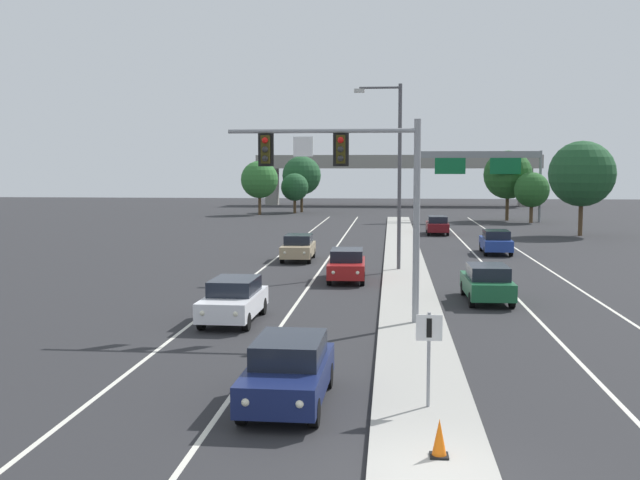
# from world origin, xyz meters

# --- Properties ---
(median_island) EXTENTS (2.40, 110.00, 0.15)m
(median_island) POSITION_xyz_m (0.00, 18.00, 0.07)
(median_island) COLOR #9E9B93
(median_island) RESTS_ON ground
(lane_stripe_oncoming_center) EXTENTS (0.14, 100.00, 0.01)m
(lane_stripe_oncoming_center) POSITION_xyz_m (-4.70, 25.00, 0.00)
(lane_stripe_oncoming_center) COLOR silver
(lane_stripe_oncoming_center) RESTS_ON ground
(lane_stripe_receding_center) EXTENTS (0.14, 100.00, 0.01)m
(lane_stripe_receding_center) POSITION_xyz_m (4.70, 25.00, 0.00)
(lane_stripe_receding_center) COLOR silver
(lane_stripe_receding_center) RESTS_ON ground
(edge_stripe_left) EXTENTS (0.14, 100.00, 0.01)m
(edge_stripe_left) POSITION_xyz_m (-8.00, 25.00, 0.00)
(edge_stripe_left) COLOR silver
(edge_stripe_left) RESTS_ON ground
(edge_stripe_right) EXTENTS (0.14, 100.00, 0.01)m
(edge_stripe_right) POSITION_xyz_m (8.00, 25.00, 0.00)
(edge_stripe_right) COLOR silver
(edge_stripe_right) RESTS_ON ground
(overhead_signal_mast) EXTENTS (6.84, 0.44, 7.20)m
(overhead_signal_mast) POSITION_xyz_m (-2.06, 13.61, 5.31)
(overhead_signal_mast) COLOR gray
(overhead_signal_mast) RESTS_ON median_island
(median_sign_post) EXTENTS (0.60, 0.10, 2.20)m
(median_sign_post) POSITION_xyz_m (0.09, 3.93, 1.59)
(median_sign_post) COLOR gray
(median_sign_post) RESTS_ON median_island
(street_lamp_median) EXTENTS (2.58, 0.28, 10.00)m
(street_lamp_median) POSITION_xyz_m (-0.59, 28.04, 5.79)
(street_lamp_median) COLOR #4C4C51
(street_lamp_median) RESTS_ON median_island
(car_oncoming_navy) EXTENTS (1.88, 4.49, 1.58)m
(car_oncoming_navy) POSITION_xyz_m (-3.20, 4.30, 0.82)
(car_oncoming_navy) COLOR #141E4C
(car_oncoming_navy) RESTS_ON ground
(car_oncoming_white) EXTENTS (1.89, 4.50, 1.58)m
(car_oncoming_white) POSITION_xyz_m (-6.54, 13.86, 0.82)
(car_oncoming_white) COLOR silver
(car_oncoming_white) RESTS_ON ground
(car_oncoming_red) EXTENTS (1.93, 4.51, 1.58)m
(car_oncoming_red) POSITION_xyz_m (-3.00, 24.41, 0.82)
(car_oncoming_red) COLOR maroon
(car_oncoming_red) RESTS_ON ground
(car_oncoming_tan) EXTENTS (1.89, 4.50, 1.58)m
(car_oncoming_tan) POSITION_xyz_m (-6.45, 32.55, 0.82)
(car_oncoming_tan) COLOR tan
(car_oncoming_tan) RESTS_ON ground
(car_receding_green) EXTENTS (1.87, 4.49, 1.58)m
(car_receding_green) POSITION_xyz_m (3.27, 18.98, 0.82)
(car_receding_green) COLOR #195633
(car_receding_green) RESTS_ON ground
(car_receding_blue) EXTENTS (1.91, 4.51, 1.58)m
(car_receding_blue) POSITION_xyz_m (6.12, 37.40, 0.82)
(car_receding_blue) COLOR navy
(car_receding_blue) RESTS_ON ground
(car_receding_darkred) EXTENTS (1.86, 4.49, 1.58)m
(car_receding_darkred) POSITION_xyz_m (3.15, 52.03, 0.82)
(car_receding_darkred) COLOR #5B0F14
(car_receding_darkred) RESTS_ON ground
(traffic_cone_median_nose) EXTENTS (0.36, 0.36, 0.74)m
(traffic_cone_median_nose) POSITION_xyz_m (0.16, 0.88, 0.51)
(traffic_cone_median_nose) COLOR black
(traffic_cone_median_nose) RESTS_ON median_island
(highway_sign_gantry) EXTENTS (13.28, 0.42, 7.50)m
(highway_sign_gantry) POSITION_xyz_m (8.20, 67.82, 6.16)
(highway_sign_gantry) COLOR gray
(highway_sign_gantry) RESTS_ON ground
(overpass_bridge) EXTENTS (42.40, 6.40, 7.65)m
(overpass_bridge) POSITION_xyz_m (0.00, 102.73, 5.78)
(overpass_bridge) COLOR gray
(overpass_bridge) RESTS_ON ground
(tree_far_left_a) EXTENTS (5.02, 5.02, 7.26)m
(tree_far_left_a) POSITION_xyz_m (-12.39, 84.16, 4.74)
(tree_far_left_a) COLOR #4C3823
(tree_far_left_a) RESTS_ON ground
(tree_far_right_c) EXTENTS (5.49, 5.49, 7.94)m
(tree_far_right_c) POSITION_xyz_m (15.04, 51.89, 5.19)
(tree_far_right_c) COLOR #4C3823
(tree_far_right_c) RESTS_ON ground
(tree_far_left_b) EXTENTS (3.50, 3.50, 5.06)m
(tree_far_left_b) POSITION_xyz_m (-12.96, 81.60, 3.30)
(tree_far_left_b) COLOR #4C3823
(tree_far_left_b) RESTS_ON ground
(tree_far_left_c) EXTENTS (4.55, 4.55, 6.58)m
(tree_far_left_c) POSITION_xyz_m (-16.78, 77.81, 4.29)
(tree_far_left_c) COLOR #4C3823
(tree_far_left_c) RESTS_ON ground
(tree_far_right_b) EXTENTS (5.24, 5.24, 7.58)m
(tree_far_right_b) POSITION_xyz_m (11.74, 70.39, 4.95)
(tree_far_right_b) COLOR #4C3823
(tree_far_right_b) RESTS_ON ground
(tree_far_right_a) EXTENTS (3.64, 3.64, 5.26)m
(tree_far_right_a) POSITION_xyz_m (13.69, 66.92, 3.43)
(tree_far_right_a) COLOR #4C3823
(tree_far_right_a) RESTS_ON ground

